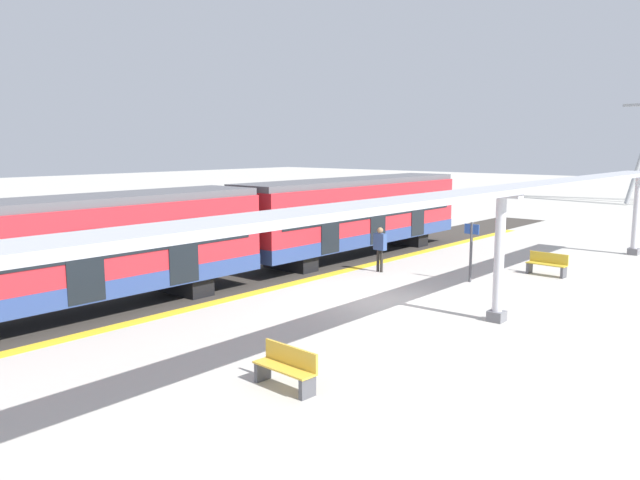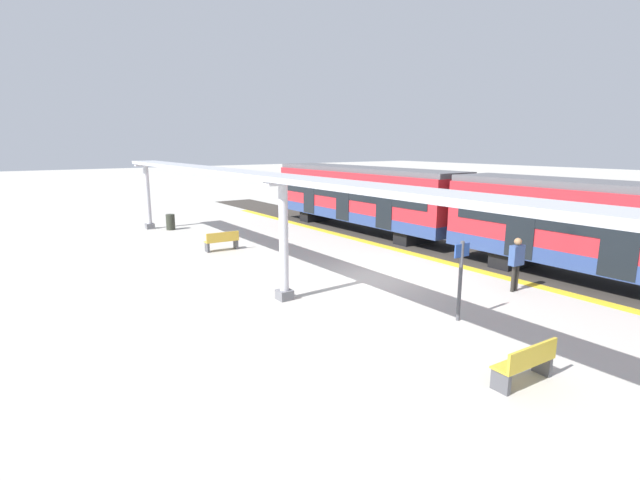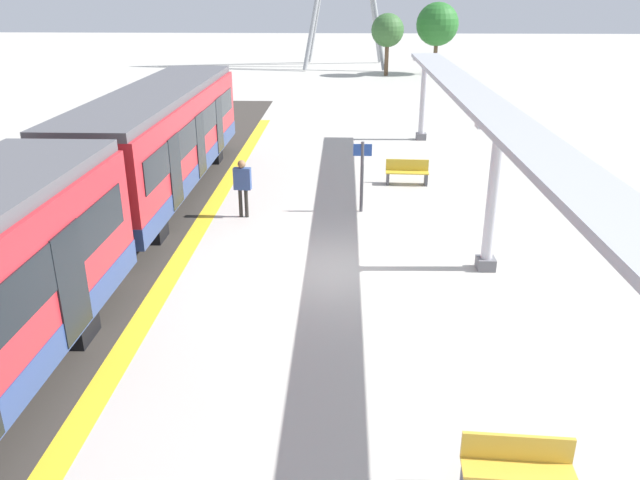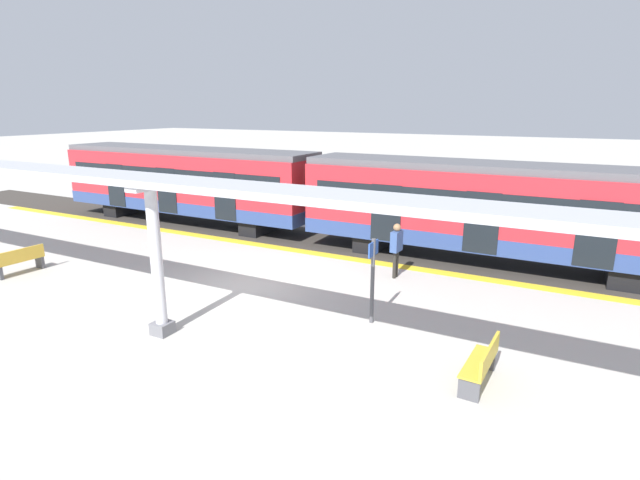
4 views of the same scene
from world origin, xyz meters
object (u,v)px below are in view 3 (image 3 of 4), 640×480
at_px(canopy_pillar_second, 493,198).
at_px(platform_info_sign, 362,170).
at_px(bench_mid_platform, 517,466).
at_px(bench_near_end, 407,172).
at_px(passenger_waiting_near_edge, 242,182).
at_px(train_far_carriage, 161,140).
at_px(canopy_pillar_third, 423,99).

relative_size(canopy_pillar_second, platform_info_sign, 1.65).
distance_m(bench_mid_platform, platform_info_sign, 11.79).
bearing_deg(bench_mid_platform, platform_info_sign, 99.01).
xyz_separation_m(bench_near_end, passenger_waiting_near_edge, (-5.25, -3.66, 0.66)).
distance_m(train_far_carriage, platform_info_sign, 6.79).
bearing_deg(platform_info_sign, bench_mid_platform, -80.99).
distance_m(train_far_carriage, canopy_pillar_second, 11.17).
height_order(canopy_pillar_third, passenger_waiting_near_edge, canopy_pillar_third).
bearing_deg(canopy_pillar_third, train_far_carriage, -138.42).
height_order(canopy_pillar_second, bench_mid_platform, canopy_pillar_second).
height_order(canopy_pillar_second, platform_info_sign, canopy_pillar_second).
relative_size(canopy_pillar_second, bench_mid_platform, 2.39).
height_order(bench_near_end, passenger_waiting_near_edge, passenger_waiting_near_edge).
bearing_deg(canopy_pillar_third, canopy_pillar_second, -90.00).
bearing_deg(canopy_pillar_third, platform_info_sign, -106.45).
height_order(platform_info_sign, passenger_waiting_near_edge, platform_info_sign).
distance_m(bench_near_end, passenger_waiting_near_edge, 6.43).
bearing_deg(canopy_pillar_third, bench_mid_platform, -93.00).
bearing_deg(bench_mid_platform, canopy_pillar_second, 81.29).
height_order(canopy_pillar_third, platform_info_sign, canopy_pillar_third).
bearing_deg(train_far_carriage, platform_info_sign, -13.72).
xyz_separation_m(bench_near_end, bench_mid_platform, (0.16, -14.62, 0.00)).
bearing_deg(platform_info_sign, bench_near_end, 60.84).
xyz_separation_m(train_far_carriage, platform_info_sign, (6.57, -1.60, -0.50)).
height_order(train_far_carriage, bench_mid_platform, train_far_carriage).
relative_size(canopy_pillar_third, passenger_waiting_near_edge, 2.06).
bearing_deg(bench_near_end, platform_info_sign, -119.16).
bearing_deg(bench_near_end, canopy_pillar_second, -79.82).
xyz_separation_m(canopy_pillar_second, platform_info_sign, (-2.98, 4.19, -0.52)).
xyz_separation_m(bench_near_end, platform_info_sign, (-1.68, -3.02, 0.89)).
xyz_separation_m(train_far_carriage, canopy_pillar_third, (9.55, 8.47, 0.01)).
bearing_deg(passenger_waiting_near_edge, platform_info_sign, 10.17).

